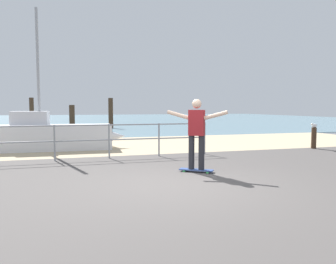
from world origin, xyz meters
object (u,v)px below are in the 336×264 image
seagull (314,125)px  sailboat (54,136)px  skateboard (196,170)px  skateboarder (197,130)px  bollard_short (314,138)px

seagull → sailboat: bearing=165.1°
sailboat → skateboard: sailboat is taller
skateboard → seagull: seagull is taller
sailboat → seagull: bearing=-14.9°
skateboarder → skateboard: bearing=26.6°
skateboard → sailboat: bearing=123.6°
bollard_short → sailboat: bearing=165.2°
sailboat → bollard_short: 9.53m
sailboat → seagull: size_ratio=11.08×
sailboat → skateboard: size_ratio=6.49×
sailboat → skateboarder: size_ratio=3.03×
sailboat → seagull: 9.53m
sailboat → skateboarder: bearing=-56.4°
skateboard → bollard_short: bearing=26.0°
skateboard → bollard_short: bollard_short is taller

